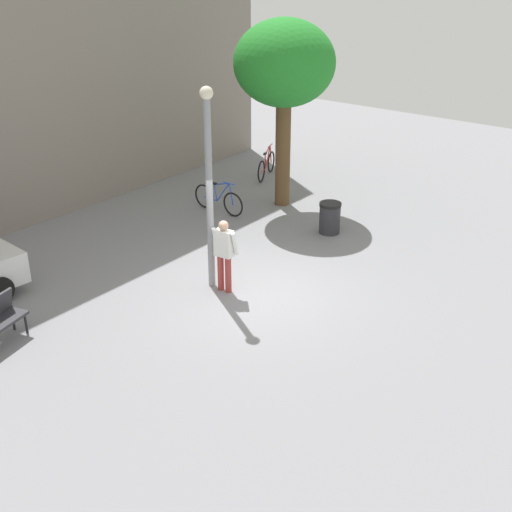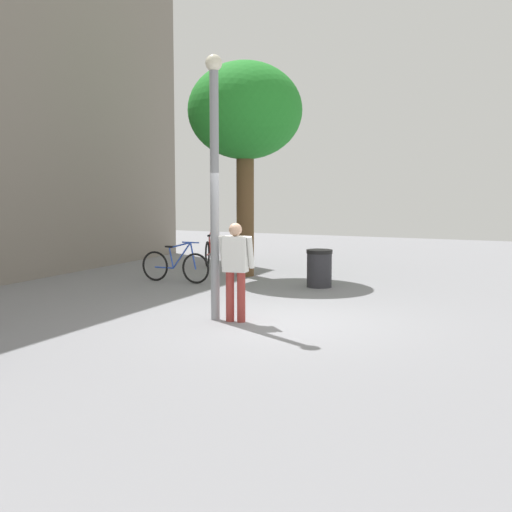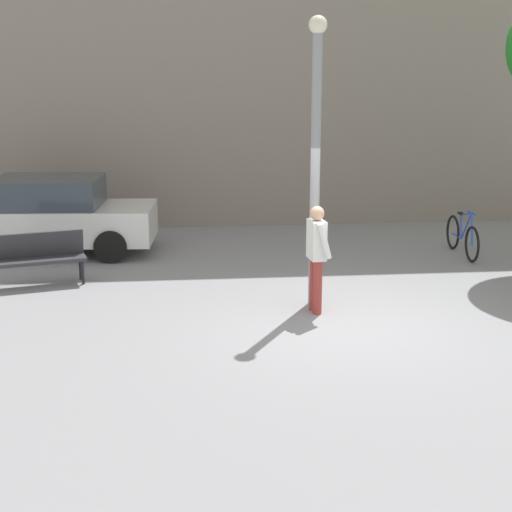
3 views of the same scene
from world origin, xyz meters
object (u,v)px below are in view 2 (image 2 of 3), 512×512
plaza_tree (245,113)px  bicycle_red (210,251)px  bicycle_blue (175,266)px  person_by_lamppost (236,265)px  lamppost (214,172)px  trash_bin (319,268)px

plaza_tree → bicycle_red: 4.43m
bicycle_blue → person_by_lamppost: bearing=-137.4°
plaza_tree → bicycle_blue: size_ratio=2.90×
plaza_tree → bicycle_red: (1.73, 1.90, -3.61)m
plaza_tree → bicycle_red: size_ratio=3.07×
lamppost → person_by_lamppost: bearing=-93.4°
bicycle_blue → trash_bin: size_ratio=2.16×
trash_bin → plaza_tree: bearing=66.6°
person_by_lamppost → plaza_tree: 6.43m
lamppost → trash_bin: 4.72m
bicycle_red → trash_bin: (-2.72, -4.18, 0.04)m
bicycle_blue → plaza_tree: bearing=-31.7°
lamppost → bicycle_red: 8.15m
plaza_tree → trash_bin: (-0.99, -2.28, -3.57)m
plaza_tree → bicycle_blue: plaza_tree is taller
bicycle_blue → bicycle_red: 3.51m
person_by_lamppost → bicycle_blue: 4.86m
lamppost → bicycle_blue: bearing=39.1°
lamppost → bicycle_blue: size_ratio=2.46×
person_by_lamppost → bicycle_red: bearing=30.8°
lamppost → bicycle_red: bearing=28.4°
person_by_lamppost → bicycle_red: size_ratio=0.97×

